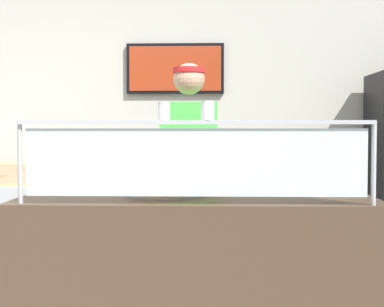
{
  "coord_description": "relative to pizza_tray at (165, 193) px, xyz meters",
  "views": [
    {
      "loc": [
        1.06,
        -2.8,
        1.32
      ],
      "look_at": [
        0.94,
        0.4,
        1.19
      ],
      "focal_mm": 54.59,
      "sensor_mm": 36.0,
      "label": 1
    }
  ],
  "objects": [
    {
      "name": "prep_shelf",
      "position": [
        -1.32,
        1.49,
        -0.53
      ],
      "size": [
        0.7,
        0.55,
        0.87
      ],
      "primitive_type": "cube",
      "color": "#B7BABF",
      "rests_on": "ground"
    },
    {
      "name": "shop_rear_unit",
      "position": [
        0.18,
        1.98,
        0.39
      ],
      "size": [
        6.34,
        0.13,
        2.7
      ],
      "color": "beige",
      "rests_on": "ground"
    },
    {
      "name": "pizza_server",
      "position": [
        0.01,
        -0.02,
        0.02
      ],
      "size": [
        0.13,
        0.29,
        0.01
      ],
      "primitive_type": "cube",
      "rotation": [
        0.0,
        0.0,
        0.19
      ],
      "color": "#ADAFB7",
      "rests_on": "pizza_tray"
    },
    {
      "name": "sneeze_guard",
      "position": [
        0.18,
        -0.37,
        0.25
      ],
      "size": [
        1.77,
        0.06,
        0.42
      ],
      "color": "#B2B5BC",
      "rests_on": "serving_counter"
    },
    {
      "name": "worker_figure",
      "position": [
        0.11,
        0.65,
        0.04
      ],
      "size": [
        0.41,
        0.5,
        1.76
      ],
      "color": "#23232D",
      "rests_on": "ground"
    },
    {
      "name": "pizza_box_stack",
      "position": [
        -1.32,
        1.49,
        -0.01
      ],
      "size": [
        0.47,
        0.47,
        0.18
      ],
      "color": "tan",
      "rests_on": "prep_shelf"
    },
    {
      "name": "pizza_tray",
      "position": [
        0.0,
        0.0,
        0.0
      ],
      "size": [
        0.44,
        0.44,
        0.04
      ],
      "color": "#9EA0A8",
      "rests_on": "serving_counter"
    },
    {
      "name": "pepper_flake_shaker",
      "position": [
        0.24,
        -0.37,
        0.44
      ],
      "size": [
        0.07,
        0.07,
        0.1
      ],
      "color": "white",
      "rests_on": "sneeze_guard"
    },
    {
      "name": "parmesan_shaker",
      "position": [
        0.03,
        -0.37,
        0.44
      ],
      "size": [
        0.06,
        0.06,
        0.09
      ],
      "color": "white",
      "rests_on": "sneeze_guard"
    },
    {
      "name": "serving_counter",
      "position": [
        0.18,
        -0.07,
        -0.49
      ],
      "size": [
        1.94,
        0.73,
        0.95
      ],
      "primitive_type": "cube",
      "color": "#4C3828",
      "rests_on": "ground"
    }
  ]
}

